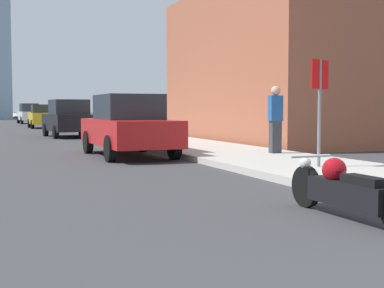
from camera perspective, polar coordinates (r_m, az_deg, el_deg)
sidewalk at (r=40.90m, az=-12.27°, el=1.92°), size 3.21×240.00×0.15m
brick_storefront at (r=23.99m, az=15.78°, el=7.82°), size 12.19×11.02×6.18m
motorcycle at (r=6.80m, az=16.06°, el=-4.71°), size 0.62×2.33×0.73m
parked_car_red at (r=15.17m, az=-6.82°, el=1.96°), size 1.96×4.61×1.74m
parked_car_black at (r=26.03m, az=-12.99°, el=2.64°), size 2.17×4.10×1.77m
parked_car_yellow at (r=38.44m, az=-15.63°, el=2.86°), size 1.82×3.85×1.63m
parked_car_white at (r=50.29m, az=-16.98°, el=3.11°), size 1.98×3.99×1.81m
stop_sign at (r=11.30m, az=13.46°, el=5.22°), size 0.57×0.26×2.20m
pedestrian at (r=14.55m, az=8.89°, el=2.73°), size 0.36×0.25×1.80m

